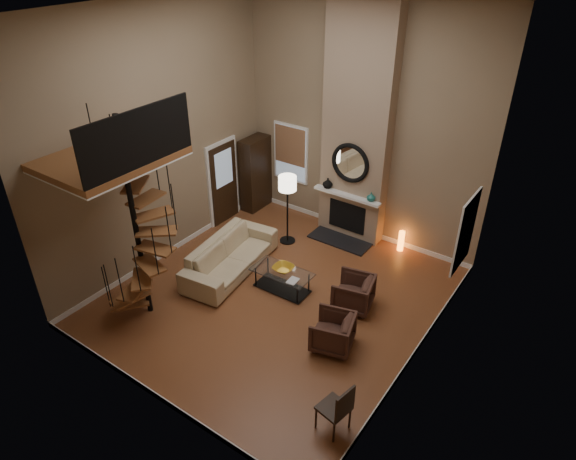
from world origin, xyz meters
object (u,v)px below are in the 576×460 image
Objects in this scene: sofa at (230,255)px; coffee_table at (282,278)px; floor_lamp at (287,189)px; side_chair at (338,408)px; accent_lamp at (401,241)px; hutch at (256,174)px; armchair_far at (336,333)px; armchair_near at (357,293)px.

sofa reaches higher than coffee_table.
side_chair is at bearing -46.94° from floor_lamp.
accent_lamp is (1.40, 2.80, -0.03)m from coffee_table.
side_chair is (5.40, -4.93, -0.42)m from hutch.
sofa is 4.63m from side_chair.
floor_lamp is at bearing -147.04° from armchair_far.
side_chair reaches higher than armchair_near.
armchair_near reaches higher than accent_lamp.
hutch reaches higher than side_chair.
sofa is 3.98m from accent_lamp.
accent_lamp reaches higher than coffee_table.
sofa is at bearing 150.68° from side_chair.
armchair_near is 0.59× the size of coffee_table.
hutch is 3.94× the size of accent_lamp.
side_chair is (4.03, -2.27, 0.13)m from sofa.
coffee_table is at bearing -58.32° from floor_lamp.
floor_lamp is 1.85× the size of side_chair.
armchair_near is (4.24, -2.21, -0.60)m from hutch.
armchair_near is at bearing 13.17° from coffee_table.
accent_lamp is 5.33m from side_chair.
coffee_table is 1.36× the size of side_chair.
armchair_near is 0.44× the size of floor_lamp.
sofa reaches higher than accent_lamp.
floor_lamp is 2.92m from accent_lamp.
armchair_far is at bearing -37.25° from hutch.
hutch is 0.79× the size of sofa.
hutch reaches higher than armchair_far.
coffee_table is 0.74× the size of floor_lamp.
coffee_table is (-1.79, 0.84, -0.07)m from armchair_far.
floor_lamp is (-2.54, 1.24, 1.06)m from armchair_near.
sofa is 1.46× the size of floor_lamp.
floor_lamp is (-2.78, 2.44, 1.06)m from armchair_far.
accent_lamp is (2.73, 2.89, -0.15)m from sofa.
hutch reaches higher than floor_lamp.
hutch is 2.71× the size of armchair_far.
sofa is at bearing -119.26° from armchair_far.
armchair_near reaches higher than coffee_table.
armchair_near is 1.59m from coffee_table.
armchair_far is 1.45× the size of accent_lamp.
armchair_near is at bearing 175.56° from armchair_far.
hutch is at bearing 136.31° from coffee_table.
sofa is 1.33m from coffee_table.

